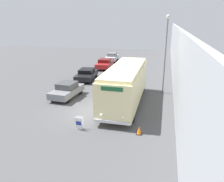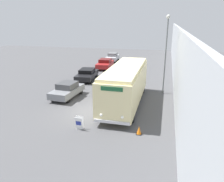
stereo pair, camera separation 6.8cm
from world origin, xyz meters
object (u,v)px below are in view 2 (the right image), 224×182
streetlamp (166,45)px  parked_car_near (67,90)px  vintage_bus (126,84)px  parked_car_far (105,64)px  sign_board (79,123)px  parked_car_mid (87,74)px  traffic_cone (139,130)px  parked_car_distant (113,57)px

streetlamp → parked_car_near: bearing=-158.0°
vintage_bus → parked_car_far: bearing=112.6°
sign_board → streetlamp: size_ratio=0.12×
vintage_bus → parked_car_mid: 9.47m
parked_car_near → parked_car_far: parked_car_near is taller
sign_board → traffic_cone: size_ratio=1.60×
parked_car_far → traffic_cone: 20.65m
traffic_cone → parked_car_distant: bearing=107.7°
vintage_bus → sign_board: 6.00m
parked_car_near → parked_car_mid: 6.70m
parked_car_far → sign_board: bearing=-82.5°
vintage_bus → streetlamp: bearing=51.4°
parked_car_mid → parked_car_far: size_ratio=1.03×
parked_car_near → traffic_cone: bearing=-31.5°
vintage_bus → parked_car_near: (-5.75, 0.36, -1.15)m
sign_board → traffic_cone: (4.07, 0.28, -0.16)m
traffic_cone → parked_car_mid: bearing=123.7°
sign_board → streetlamp: (5.34, 9.35, 4.38)m
parked_car_far → parked_car_mid: bearing=-96.1°
parked_car_distant → traffic_cone: parked_car_distant is taller
vintage_bus → parked_car_far: vintage_bus is taller
parked_car_distant → traffic_cone: size_ratio=8.03×
parked_car_mid → parked_car_far: 6.99m
parked_car_mid → parked_car_far: bearing=81.2°
vintage_bus → parked_car_distant: 21.04m
streetlamp → traffic_cone: 10.23m
streetlamp → parked_car_far: streetlamp is taller
sign_board → parked_car_mid: parked_car_mid is taller
vintage_bus → streetlamp: (3.16, 3.96, 2.93)m
parked_car_mid → traffic_cone: bearing=-62.1°
vintage_bus → parked_car_mid: size_ratio=2.06×
parked_car_mid → traffic_cone: (8.10, -12.16, -0.43)m
streetlamp → traffic_cone: bearing=-98.0°
streetlamp → parked_car_near: streetlamp is taller
parked_car_near → parked_car_distant: size_ratio=0.91×
sign_board → parked_car_far: bearing=100.7°
parked_car_mid → streetlamp: bearing=-24.1°
sign_board → parked_car_mid: size_ratio=0.19×
vintage_bus → parked_car_mid: vintage_bus is taller
vintage_bus → sign_board: bearing=-112.0°
traffic_cone → vintage_bus: bearing=110.3°
parked_car_far → parked_car_distant: (-0.31, 6.06, 0.02)m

